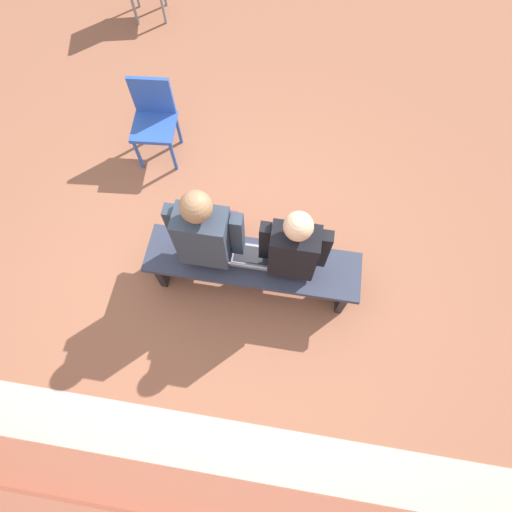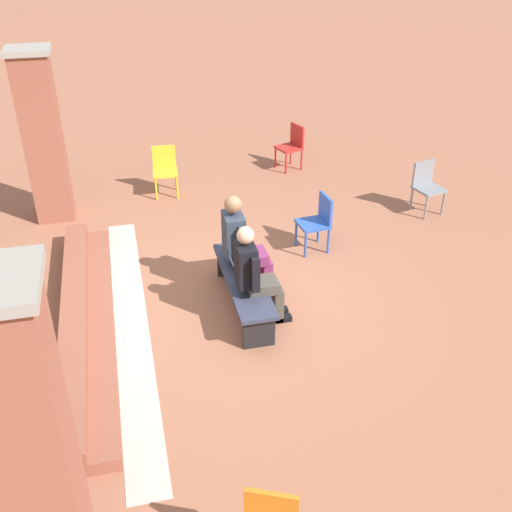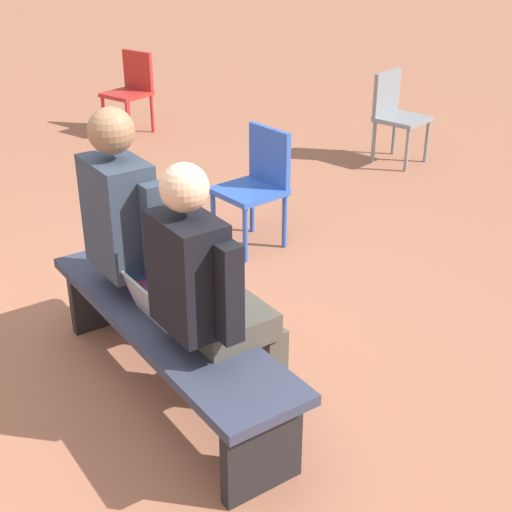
% 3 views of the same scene
% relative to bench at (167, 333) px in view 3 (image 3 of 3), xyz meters
% --- Properties ---
extents(ground_plane, '(60.00, 60.00, 0.00)m').
position_rel_bench_xyz_m(ground_plane, '(0.18, 0.09, -0.35)').
color(ground_plane, '#9E6047').
extents(bench, '(1.80, 0.44, 0.45)m').
position_rel_bench_xyz_m(bench, '(0.00, 0.00, 0.00)').
color(bench, '#33384C').
rests_on(bench, ground).
extents(person_student, '(0.52, 0.66, 1.31)m').
position_rel_bench_xyz_m(person_student, '(-0.31, -0.07, 0.35)').
color(person_student, '#4C473D').
rests_on(person_student, ground).
extents(person_adult, '(0.57, 0.72, 1.39)m').
position_rel_bench_xyz_m(person_adult, '(0.36, -0.07, 0.38)').
color(person_adult, '#7F2D5B').
rests_on(person_adult, ground).
extents(laptop, '(0.32, 0.29, 0.21)m').
position_rel_bench_xyz_m(laptop, '(0.02, 0.01, 0.15)').
color(laptop, '#9EA0A5').
rests_on(laptop, bench).
extents(plastic_chair_near_bench_right, '(0.53, 0.53, 0.84)m').
position_rel_bench_xyz_m(plastic_chair_near_bench_right, '(4.31, -1.91, 0.13)').
color(plastic_chair_near_bench_right, red).
rests_on(plastic_chair_near_bench_right, ground).
extents(plastic_chair_mid_courtyard, '(0.46, 0.46, 0.84)m').
position_rel_bench_xyz_m(plastic_chair_mid_courtyard, '(1.21, -1.38, 0.13)').
color(plastic_chair_mid_courtyard, '#2D56B7').
rests_on(plastic_chair_mid_courtyard, ground).
extents(plastic_chair_by_pillar, '(0.51, 0.51, 0.84)m').
position_rel_bench_xyz_m(plastic_chair_by_pillar, '(2.00, -3.51, 0.13)').
color(plastic_chair_by_pillar, gray).
rests_on(plastic_chair_by_pillar, ground).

